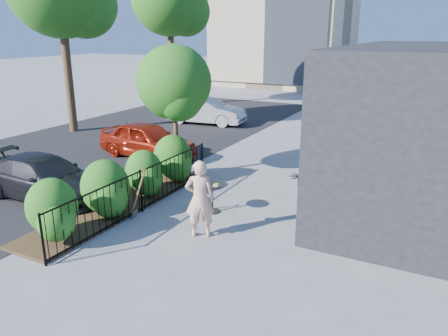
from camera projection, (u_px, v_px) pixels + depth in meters
The scene contains 13 objects.
ground at pixel (193, 223), 10.31m from camera, with size 120.00×120.00×0.00m, color gray.
fence at pixel (141, 191), 10.80m from camera, with size 0.05×6.05×1.10m.
planting_bed at pixel (121, 205), 11.27m from camera, with size 1.30×6.00×0.08m, color #382616.
shrubs at pixel (124, 180), 11.11m from camera, with size 1.10×5.60×1.24m.
patio_tree at pixel (175, 87), 12.80m from camera, with size 2.20×2.20×3.94m.
street at pixel (73, 155), 15.93m from camera, with size 9.00×30.00×0.01m, color black.
street_tree_far at pixel (170, 2), 24.72m from camera, with size 4.40×4.40×8.28m.
cafe_table at pixel (212, 193), 10.81m from camera, with size 0.57×0.57×0.77m.
woman at pixel (200, 199), 9.42m from camera, with size 0.64×0.42×1.74m, color #DCA98E.
shovel at pixel (138, 197), 10.30m from camera, with size 0.50×0.18×1.36m.
car_red at pixel (147, 140), 15.53m from camera, with size 1.49×3.70×1.26m, color maroon.
car_silver at pixel (206, 111), 21.15m from camera, with size 1.34×3.84×1.27m, color #B2B2B7.
car_darkgrey at pixel (44, 178), 11.72m from camera, with size 1.61×3.95×1.15m, color black.
Camera 1 is at (5.01, -8.03, 4.34)m, focal length 35.00 mm.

